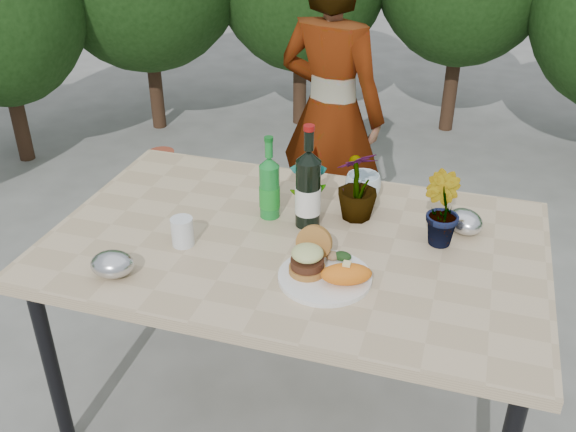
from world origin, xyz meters
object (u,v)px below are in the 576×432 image
(patio_table, at_px, (295,253))
(person, at_px, (331,114))
(dinner_plate, at_px, (325,277))
(wine_bottle, at_px, (308,190))

(patio_table, distance_m, person, 1.15)
(dinner_plate, relative_size, person, 0.19)
(wine_bottle, bearing_deg, dinner_plate, -73.47)
(patio_table, height_order, wine_bottle, wine_bottle)
(wine_bottle, height_order, person, person)
(wine_bottle, xyz_separation_m, person, (-0.17, 1.04, -0.13))
(patio_table, xyz_separation_m, wine_bottle, (0.01, 0.10, 0.19))
(wine_bottle, bearing_deg, person, 91.10)
(wine_bottle, bearing_deg, patio_table, -105.86)
(patio_table, distance_m, dinner_plate, 0.25)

